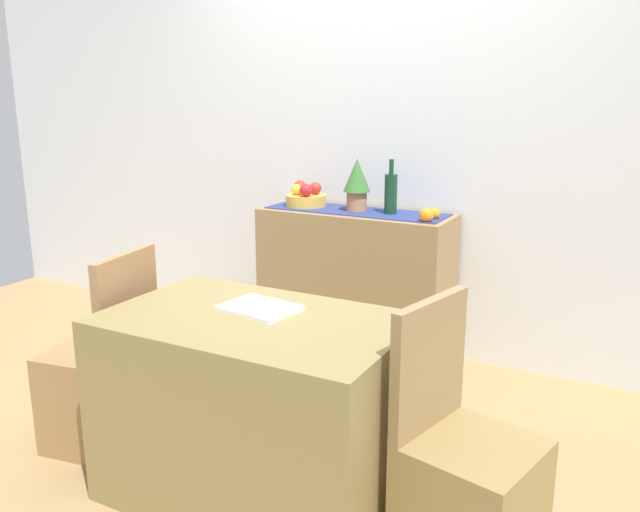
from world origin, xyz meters
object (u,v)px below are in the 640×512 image
Objects in this scene: potted_plant at (357,182)px; chair_near_window at (103,388)px; sideboard_console at (355,284)px; fruit_bowl at (306,200)px; wine_bottle at (391,193)px; chair_by_corner at (466,492)px; open_book at (260,308)px; dining_table at (256,408)px.

chair_near_window is at bearing -110.42° from potted_plant.
fruit_bowl reaches higher than sideboard_console.
fruit_bowl is at bearing 180.00° from sideboard_console.
wine_bottle reaches higher than fruit_bowl.
wine_bottle is at bearing 0.00° from fruit_bowl.
chair_near_window is (-0.55, -1.48, -0.17)m from sideboard_console.
potted_plant is 2.01m from chair_by_corner.
potted_plant reaches higher than open_book.
dining_table is (0.28, -1.48, -0.07)m from sideboard_console.
wine_bottle is (0.21, 0.00, 0.56)m from sideboard_console.
open_book is (0.25, -1.41, -0.31)m from potted_plant.
wine_bottle is 1.88m from chair_by_corner.
fruit_bowl reaches higher than dining_table.
wine_bottle reaches higher than open_book.
chair_by_corner is at bearing 3.19° from open_book.
wine_bottle reaches higher than chair_by_corner.
wine_bottle is 0.28× the size of dining_table.
wine_bottle is at bearing 121.08° from chair_by_corner.
dining_table is 0.83m from chair_near_window.
wine_bottle is 1.01× the size of potted_plant.
chair_near_window is at bearing 179.83° from dining_table.
wine_bottle is 0.35× the size of chair_by_corner.
chair_near_window reaches higher than dining_table.
chair_near_window is at bearing -98.27° from fruit_bowl.
dining_table is at bearing -79.49° from potted_plant.
potted_plant is at bearing 0.00° from sideboard_console.
potted_plant is 1.10× the size of open_book.
chair_by_corner is at bearing -58.92° from wine_bottle.
dining_table is (0.07, -1.48, -0.63)m from wine_bottle.
wine_bottle is 0.22m from potted_plant.
dining_table is at bearing -67.61° from fruit_bowl.
wine_bottle is 1.43m from open_book.
chair_by_corner is at bearing 0.04° from chair_near_window.
chair_by_corner is (1.10, -1.48, -0.79)m from potted_plant.
sideboard_console is 0.61m from potted_plant.
sideboard_console is 1.26× the size of chair_by_corner.
sideboard_console is 3.62× the size of wine_bottle.
potted_plant is at bearing 180.00° from wine_bottle.
open_book is at bearing 5.38° from chair_near_window.
open_book is at bearing -67.38° from fruit_bowl.
potted_plant is 1.46m from open_book.
dining_table is at bearing -63.63° from open_book.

